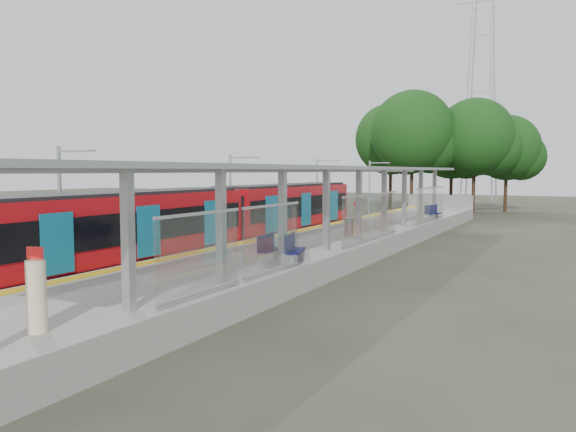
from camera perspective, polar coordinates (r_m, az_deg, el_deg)
The scene contains 16 objects.
ground at distance 15.10m, azimuth -26.77°, elevation -13.02°, with size 200.00×200.00×0.00m, color #474438.
trackbed at distance 32.93m, azimuth -2.26°, elevation -2.94°, with size 3.00×70.00×0.24m, color #59544C.
platform at distance 30.89m, azimuth 4.99°, elevation -2.74°, with size 6.00×50.00×1.00m, color gray.
tactile_strip at distance 31.90m, azimuth 0.77°, elevation -1.57°, with size 0.60×50.00×0.02m, color gold.
end_fence at distance 54.58m, azimuth 15.19°, elevation 1.46°, with size 6.00×0.10×1.20m, color #9EA0A5.
train at distance 28.95m, azimuth -6.71°, elevation -0.16°, with size 2.74×27.60×3.62m.
canopy at distance 26.50m, azimuth 5.06°, elevation 4.06°, with size 3.27×38.00×3.66m.
pylon at distance 83.54m, azimuth 19.10°, elevation 14.40°, with size 8.00×4.00×38.00m, color #9EA0A5, non-canonical shape.
tree_cluster at distance 62.86m, azimuth 15.18°, elevation 7.53°, with size 19.87×14.90×12.71m.
catenary_masts at distance 32.73m, azimuth -5.76°, elevation 1.90°, with size 2.08×48.16×5.40m.
bench_near at distance 20.78m, azimuth 0.54°, elevation -3.27°, with size 0.97×1.74×1.14m.
bench_mid at distance 21.27m, azimuth -1.99°, elevation -3.21°, with size 0.63×1.58×1.05m.
bench_far at distance 40.37m, azimuth 14.46°, elevation 0.38°, with size 0.94×1.64×1.08m.
info_pillar_near at distance 13.18m, azimuth -24.19°, elevation -7.39°, with size 0.42×0.42×1.85m.
info_pillar_far at distance 29.31m, azimuth 7.03°, elevation -0.58°, with size 0.42×0.42×1.87m.
litter_bin at distance 29.51m, azimuth 6.23°, elevation -1.15°, with size 0.49×0.49×1.00m, color #9EA0A5.
Camera 1 is at (11.83, -8.26, 4.45)m, focal length 35.00 mm.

